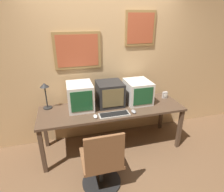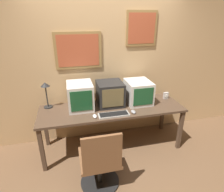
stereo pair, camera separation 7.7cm
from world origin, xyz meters
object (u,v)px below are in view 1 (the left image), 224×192
(mouse_near_keyboard, at_px, (134,111))
(desk_lamp, at_px, (45,90))
(monitor_right, at_px, (138,92))
(office_chair, at_px, (102,164))
(monitor_center, at_px, (109,94))
(keyboard_main, at_px, (114,115))
(mouse_far_corner, at_px, (95,116))
(desk_clock, at_px, (165,95))
(monitor_left, at_px, (80,96))

(mouse_near_keyboard, xyz_separation_m, desk_lamp, (-1.26, 0.50, 0.28))
(monitor_right, height_order, office_chair, monitor_right)
(monitor_center, distance_m, office_chair, 1.13)
(monitor_right, xyz_separation_m, mouse_near_keyboard, (-0.20, -0.35, -0.17))
(keyboard_main, bearing_deg, office_chair, -119.96)
(monitor_center, xyz_separation_m, mouse_far_corner, (-0.31, -0.37, -0.17))
(monitor_right, height_order, keyboard_main, monitor_right)
(monitor_right, bearing_deg, keyboard_main, -144.92)
(keyboard_main, distance_m, office_chair, 0.73)
(monitor_right, relative_size, mouse_far_corner, 4.51)
(desk_clock, bearing_deg, mouse_far_corner, -164.66)
(monitor_center, bearing_deg, mouse_near_keyboard, -53.55)
(monitor_right, relative_size, keyboard_main, 1.02)
(desk_clock, relative_size, desk_lamp, 0.28)
(monitor_center, distance_m, monitor_right, 0.48)
(monitor_right, distance_m, mouse_far_corner, 0.88)
(monitor_right, bearing_deg, mouse_near_keyboard, -119.85)
(mouse_far_corner, relative_size, desk_clock, 0.89)
(monitor_center, height_order, office_chair, monitor_center)
(keyboard_main, xyz_separation_m, mouse_near_keyboard, (0.31, 0.01, 0.01))
(desk_clock, bearing_deg, mouse_near_keyboard, -153.40)
(monitor_right, distance_m, office_chair, 1.33)
(mouse_near_keyboard, height_order, desk_lamp, desk_lamp)
(monitor_left, relative_size, mouse_near_keyboard, 3.97)
(monitor_center, relative_size, monitor_right, 0.90)
(mouse_far_corner, distance_m, office_chair, 0.67)
(monitor_center, xyz_separation_m, keyboard_main, (-0.03, -0.38, -0.18))
(desk_lamp, bearing_deg, monitor_right, -5.72)
(desk_lamp, height_order, office_chair, desk_lamp)
(monitor_right, relative_size, desk_lamp, 1.11)
(desk_lamp, distance_m, office_chair, 1.40)
(monitor_left, height_order, monitor_right, monitor_left)
(monitor_center, distance_m, mouse_far_corner, 0.51)
(keyboard_main, height_order, office_chair, office_chair)
(monitor_right, relative_size, desk_clock, 4.03)
(mouse_far_corner, relative_size, desk_lamp, 0.25)
(mouse_near_keyboard, bearing_deg, office_chair, -138.60)
(monitor_center, bearing_deg, mouse_far_corner, -129.50)
(mouse_far_corner, relative_size, office_chair, 0.11)
(keyboard_main, height_order, mouse_far_corner, mouse_far_corner)
(desk_lamp, bearing_deg, mouse_near_keyboard, -21.48)
(monitor_right, distance_m, keyboard_main, 0.64)
(mouse_far_corner, height_order, desk_clock, desk_clock)
(monitor_left, height_order, desk_clock, monitor_left)
(monitor_left, bearing_deg, desk_lamp, 165.05)
(monitor_center, xyz_separation_m, monitor_right, (0.48, -0.03, -0.01))
(office_chair, bearing_deg, mouse_far_corner, 86.92)
(keyboard_main, bearing_deg, monitor_right, 35.08)
(monitor_right, distance_m, desk_clock, 0.55)
(monitor_left, relative_size, keyboard_main, 0.99)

